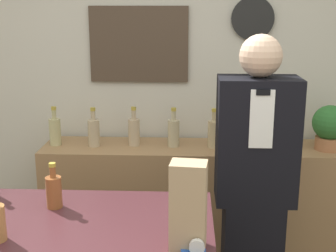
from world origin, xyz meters
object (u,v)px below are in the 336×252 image
object	(u,v)px
shopkeeper	(254,190)
tape_dispenser	(195,252)
potted_plant	(330,126)
paper_bag	(188,206)

from	to	relation	value
shopkeeper	tape_dispenser	world-z (taller)	shopkeeper
shopkeeper	tape_dispenser	size ratio (longest dim) A/B	18.87
shopkeeper	potted_plant	world-z (taller)	shopkeeper
tape_dispenser	paper_bag	bearing A→B (deg)	109.44
potted_plant	paper_bag	distance (m)	1.74
shopkeeper	potted_plant	size ratio (longest dim) A/B	5.67
potted_plant	tape_dispenser	world-z (taller)	potted_plant
tape_dispenser	shopkeeper	bearing A→B (deg)	69.91
tape_dispenser	potted_plant	bearing A→B (deg)	59.38
shopkeeper	paper_bag	bearing A→B (deg)	-112.92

